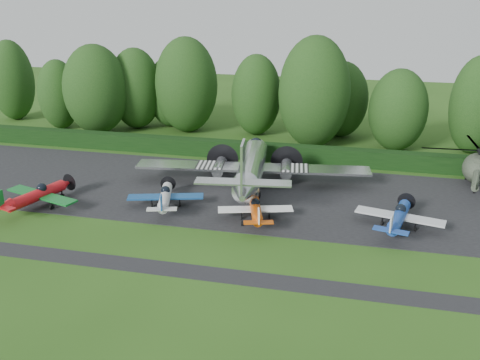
% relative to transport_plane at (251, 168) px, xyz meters
% --- Properties ---
extents(ground, '(160.00, 160.00, 0.00)m').
position_rel_transport_plane_xyz_m(ground, '(-1.33, -11.38, -2.17)').
color(ground, '#264D15').
rests_on(ground, ground).
extents(apron, '(70.00, 18.00, 0.01)m').
position_rel_transport_plane_xyz_m(apron, '(-1.33, -1.38, -2.16)').
color(apron, black).
rests_on(apron, ground).
extents(taxiway_verge, '(70.00, 2.00, 0.00)m').
position_rel_transport_plane_xyz_m(taxiway_verge, '(-1.33, -17.38, -2.17)').
color(taxiway_verge, black).
rests_on(taxiway_verge, ground).
extents(hedgerow, '(90.00, 1.60, 2.00)m').
position_rel_transport_plane_xyz_m(hedgerow, '(-1.33, 9.62, -2.17)').
color(hedgerow, black).
rests_on(hedgerow, ground).
extents(transport_plane, '(24.25, 18.60, 7.77)m').
position_rel_transport_plane_xyz_m(transport_plane, '(0.00, 0.00, 0.00)').
color(transport_plane, silver).
rests_on(transport_plane, ground).
extents(light_plane_red, '(7.95, 8.36, 3.06)m').
position_rel_transport_plane_xyz_m(light_plane_red, '(-18.40, -9.34, -0.89)').
color(light_plane_red, red).
rests_on(light_plane_red, ground).
extents(light_plane_white, '(7.06, 7.43, 2.71)m').
position_rel_transport_plane_xyz_m(light_plane_white, '(-6.69, -6.73, -1.04)').
color(light_plane_white, silver).
rests_on(light_plane_white, ground).
extents(light_plane_orange, '(6.66, 7.00, 2.56)m').
position_rel_transport_plane_xyz_m(light_plane_orange, '(2.07, -7.53, -1.10)').
color(light_plane_orange, '#BF480B').
rests_on(light_plane_orange, ground).
extents(light_plane_blue, '(7.49, 7.88, 2.88)m').
position_rel_transport_plane_xyz_m(light_plane_blue, '(14.28, -6.58, -0.97)').
color(light_plane_blue, '#19419B').
rests_on(light_plane_blue, ground).
extents(helicopter, '(11.60, 13.58, 3.74)m').
position_rel_transport_plane_xyz_m(helicopter, '(22.73, 6.63, -0.16)').
color(helicopter, '#313A2C').
rests_on(helicopter, ground).
extents(tree_0, '(6.20, 6.20, 10.05)m').
position_rel_transport_plane_xyz_m(tree_0, '(-16.56, 21.99, 2.84)').
color(tree_0, black).
rests_on(tree_0, ground).
extents(tree_1, '(8.93, 8.93, 13.97)m').
position_rel_transport_plane_xyz_m(tree_1, '(4.60, 16.32, 4.81)').
color(tree_1, black).
rests_on(tree_1, ground).
extents(tree_2, '(7.16, 7.16, 10.18)m').
position_rel_transport_plane_xyz_m(tree_2, '(14.88, 17.15, 2.91)').
color(tree_2, black).
rests_on(tree_2, ground).
extents(tree_4, '(7.08, 7.08, 10.17)m').
position_rel_transport_plane_xyz_m(tree_4, '(7.78, 22.00, 2.91)').
color(tree_4, black).
rests_on(tree_4, ground).
extents(tree_5, '(6.18, 6.18, 11.90)m').
position_rel_transport_plane_xyz_m(tree_5, '(23.86, 18.01, 3.77)').
color(tree_5, black).
rests_on(tree_5, ground).
extents(tree_7, '(8.72, 8.72, 12.21)m').
position_rel_transport_plane_xyz_m(tree_7, '(-25.03, 16.14, 3.93)').
color(tree_7, black).
rests_on(tree_7, ground).
extents(tree_8, '(5.74, 5.74, 9.83)m').
position_rel_transport_plane_xyz_m(tree_8, '(-31.44, 17.31, 2.73)').
color(tree_8, black).
rests_on(tree_8, ground).
extents(tree_9, '(8.58, 8.58, 13.09)m').
position_rel_transport_plane_xyz_m(tree_9, '(-13.23, 19.75, 4.37)').
color(tree_9, black).
rests_on(tree_9, ground).
extents(tree_10, '(6.71, 6.71, 10.98)m').
position_rel_transport_plane_xyz_m(tree_10, '(-3.55, 20.38, 3.31)').
color(tree_10, black).
rests_on(tree_10, ground).
extents(tree_11, '(6.49, 6.49, 11.97)m').
position_rel_transport_plane_xyz_m(tree_11, '(-40.99, 20.48, 3.80)').
color(tree_11, black).
rests_on(tree_11, ground).
extents(tree_12, '(7.31, 7.31, 11.39)m').
position_rel_transport_plane_xyz_m(tree_12, '(-20.93, 20.09, 3.51)').
color(tree_12, black).
rests_on(tree_12, ground).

